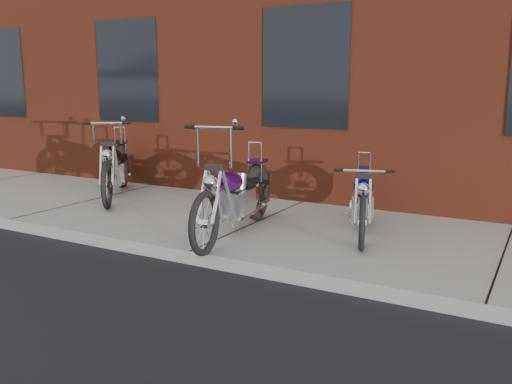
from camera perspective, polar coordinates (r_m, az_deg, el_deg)
The scene contains 5 objects.
ground at distance 6.02m, azimuth -7.00°, elevation -7.60°, with size 120.00×120.00×0.00m, color black.
sidewalk at distance 7.21m, azimuth 0.02°, elevation -3.77°, with size 22.00×3.00×0.15m, color gray.
chopper_purple at distance 6.53m, azimuth -2.11°, elevation -0.72°, with size 0.68×2.40×1.36m.
chopper_blue at distance 6.76m, azimuth 11.19°, elevation -1.02°, with size 0.79×2.03×0.91m.
chopper_third at distance 9.09m, azimuth -14.58°, elevation 2.32°, with size 1.54×2.08×1.26m.
Camera 1 is at (3.39, -4.59, 1.91)m, focal length 38.00 mm.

